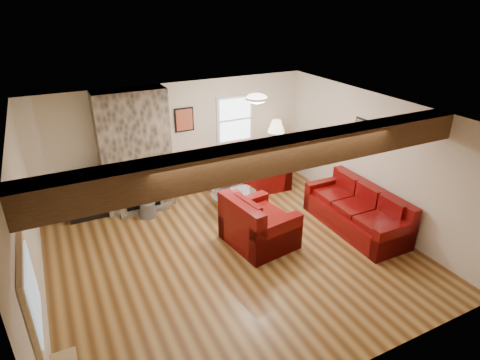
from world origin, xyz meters
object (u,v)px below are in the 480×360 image
object	(u,v)px
sofa_three	(356,209)
floor_lamp	(276,130)
tv_cabinet	(93,205)
coffee_table	(234,203)
television	(89,183)
loveseat	(249,170)
armchair_red	(259,220)

from	to	relation	value
sofa_three	floor_lamp	world-z (taller)	floor_lamp
tv_cabinet	floor_lamp	world-z (taller)	floor_lamp
coffee_table	television	world-z (taller)	television
sofa_three	coffee_table	bearing A→B (deg)	-129.58
loveseat	coffee_table	bearing A→B (deg)	-128.87
armchair_red	floor_lamp	distance (m)	2.78
sofa_three	coffee_table	world-z (taller)	sofa_three
armchair_red	television	world-z (taller)	television
floor_lamp	coffee_table	bearing A→B (deg)	-148.65
armchair_red	coffee_table	xyz separation A→B (m)	(0.05, 1.17, -0.24)
loveseat	armchair_red	world-z (taller)	armchair_red
armchair_red	tv_cabinet	distance (m)	3.49
coffee_table	loveseat	bearing A→B (deg)	47.23
coffee_table	floor_lamp	size ratio (longest dim) A/B	0.62
armchair_red	television	size ratio (longest dim) A/B	1.32
armchair_red	floor_lamp	xyz separation A→B (m)	(1.60, 2.11, 0.84)
television	armchair_red	bearing A→B (deg)	-43.09
armchair_red	coffee_table	world-z (taller)	armchair_red
loveseat	coffee_table	distance (m)	1.26
sofa_three	tv_cabinet	bearing A→B (deg)	-121.26
armchair_red	coffee_table	size ratio (longest dim) A/B	1.23
loveseat	sofa_three	bearing A→B (deg)	-64.04
armchair_red	television	xyz separation A→B (m)	(-2.55, 2.38, 0.26)
loveseat	armchair_red	distance (m)	2.27
armchair_red	floor_lamp	size ratio (longest dim) A/B	0.76
loveseat	floor_lamp	xyz separation A→B (m)	(0.70, 0.03, 0.86)
television	floor_lamp	world-z (taller)	floor_lamp
television	floor_lamp	bearing A→B (deg)	-3.73
loveseat	television	distance (m)	3.47
sofa_three	loveseat	bearing A→B (deg)	-157.25
tv_cabinet	floor_lamp	distance (m)	4.29
television	loveseat	bearing A→B (deg)	-4.98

